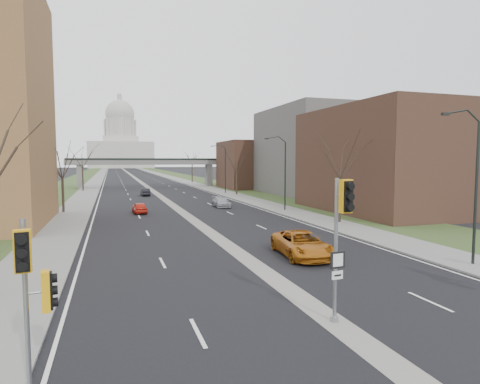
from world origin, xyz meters
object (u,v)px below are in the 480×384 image
signal_pole_left (33,284)px  car_left_far (145,192)px  car_left_near (140,208)px  car_right_near (302,244)px  car_right_mid (221,202)px  signal_pole_median (341,224)px

signal_pole_left → car_left_far: signal_pole_left is taller
car_left_near → car_right_near: car_right_near is taller
car_right_near → car_right_mid: bearing=90.8°
car_left_near → car_right_near: size_ratio=0.65×
car_left_far → car_right_near: 47.25m
signal_pole_left → car_left_near: 36.31m
car_left_near → car_right_mid: size_ratio=0.85×
car_left_far → car_right_mid: car_right_mid is taller
car_left_near → car_right_near: 25.55m
car_right_mid → signal_pole_left: bearing=-110.6°
signal_pole_left → signal_pole_median: signal_pole_median is taller
signal_pole_median → car_right_mid: signal_pole_median is taller
car_left_far → car_left_near: bearing=81.8°
car_right_near → car_right_mid: size_ratio=1.30×
car_left_near → car_right_near: bearing=106.9°
car_right_mid → signal_pole_median: bearing=-97.7°
signal_pole_left → car_right_mid: size_ratio=1.06×
car_right_near → car_left_far: bearing=102.5°
signal_pole_left → car_left_far: (7.29, 58.60, -2.39)m
car_left_far → car_right_mid: 21.27m
car_left_near → car_left_far: same height
signal_pole_left → signal_pole_median: size_ratio=0.86×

